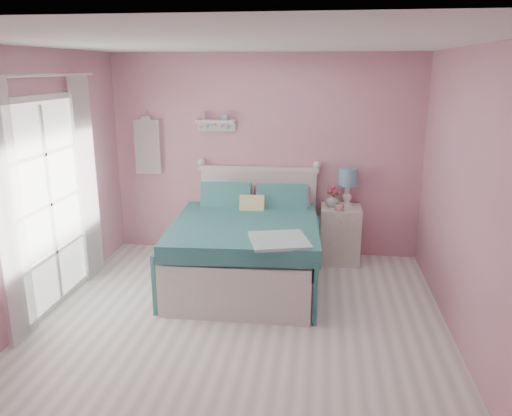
% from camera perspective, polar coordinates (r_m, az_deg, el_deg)
% --- Properties ---
extents(floor, '(4.50, 4.50, 0.00)m').
position_cam_1_polar(floor, '(4.83, -2.23, -14.16)').
color(floor, beige).
rests_on(floor, ground).
extents(room_shell, '(4.50, 4.50, 4.50)m').
position_cam_1_polar(room_shell, '(4.27, -2.46, 4.60)').
color(room_shell, '#C87E89').
rests_on(room_shell, floor).
extents(bed, '(1.69, 2.06, 1.17)m').
position_cam_1_polar(bed, '(5.78, -0.95, -4.58)').
color(bed, silver).
rests_on(bed, floor).
extents(nightstand, '(0.50, 0.49, 0.72)m').
position_cam_1_polar(nightstand, '(6.45, 9.57, -2.98)').
color(nightstand, silver).
rests_on(nightstand, floor).
extents(table_lamp, '(0.24, 0.24, 0.48)m').
position_cam_1_polar(table_lamp, '(6.37, 10.46, 3.21)').
color(table_lamp, white).
rests_on(table_lamp, nightstand).
extents(vase, '(0.20, 0.20, 0.17)m').
position_cam_1_polar(vase, '(6.34, 8.76, 0.93)').
color(vase, silver).
rests_on(vase, nightstand).
extents(teacup, '(0.13, 0.13, 0.09)m').
position_cam_1_polar(teacup, '(6.17, 9.51, 0.08)').
color(teacup, '#CA8789').
rests_on(teacup, nightstand).
extents(roses, '(0.14, 0.11, 0.12)m').
position_cam_1_polar(roses, '(6.30, 8.78, 2.00)').
color(roses, '#C1415D').
rests_on(roses, vase).
extents(wall_shelf, '(0.50, 0.15, 0.25)m').
position_cam_1_polar(wall_shelf, '(6.50, -4.64, 9.72)').
color(wall_shelf, silver).
rests_on(wall_shelf, room_shell).
extents(hanging_dress, '(0.34, 0.03, 0.72)m').
position_cam_1_polar(hanging_dress, '(6.78, -12.29, 6.82)').
color(hanging_dress, white).
rests_on(hanging_dress, room_shell).
extents(french_door, '(0.04, 1.32, 2.16)m').
position_cam_1_polar(french_door, '(5.44, -22.53, 0.31)').
color(french_door, silver).
rests_on(french_door, floor).
extents(curtain_near, '(0.04, 0.40, 2.32)m').
position_cam_1_polar(curtain_near, '(4.78, -26.48, -0.85)').
color(curtain_near, white).
rests_on(curtain_near, floor).
extents(curtain_far, '(0.04, 0.40, 2.32)m').
position_cam_1_polar(curtain_far, '(6.03, -18.77, 3.13)').
color(curtain_far, white).
rests_on(curtain_far, floor).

